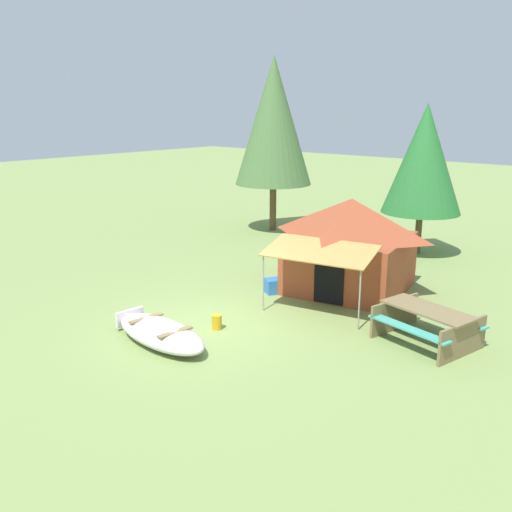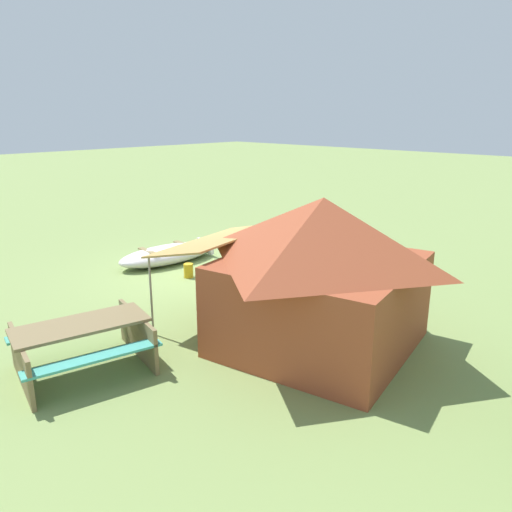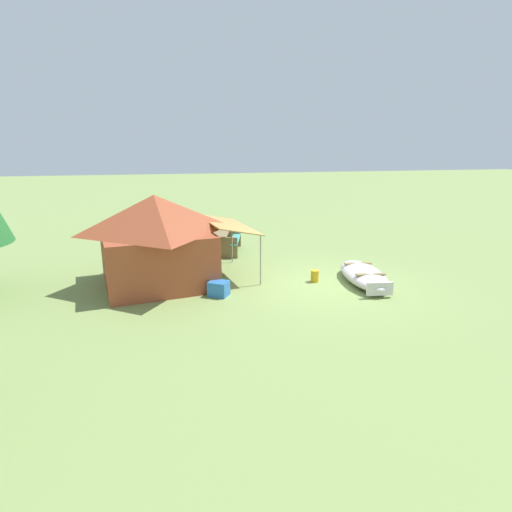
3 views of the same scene
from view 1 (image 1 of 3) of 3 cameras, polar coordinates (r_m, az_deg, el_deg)
ground_plane at (r=12.44m, az=-4.85°, el=-7.13°), size 80.00×80.00×0.00m
beached_rowboat at (r=11.63m, az=-9.75°, el=-7.72°), size 2.64×1.26×0.44m
canvas_cabin_tent at (r=14.66m, az=9.59°, el=1.30°), size 3.54×4.56×2.42m
picnic_table at (r=11.90m, az=17.09°, el=-6.38°), size 2.13×1.84×0.75m
cooler_box at (r=14.47m, az=1.91°, el=-3.06°), size 0.57×0.60×0.37m
fuel_can at (r=12.20m, az=-4.02°, el=-6.74°), size 0.25×0.25×0.33m
pine_tree_back_left at (r=21.36m, az=1.81°, el=13.61°), size 2.89×2.89×6.50m
pine_tree_back_right at (r=18.59m, az=16.80°, el=9.48°), size 2.50×2.50×4.80m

